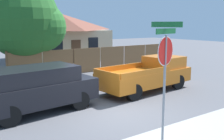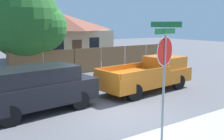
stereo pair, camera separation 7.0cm
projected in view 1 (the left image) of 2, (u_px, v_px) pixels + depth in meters
The scene contains 7 objects.
ground_plane at pixel (117, 113), 10.07m from camera, with size 80.00×80.00×0.00m, color #56565B.
wooden_fence at pixel (100, 59), 18.98m from camera, with size 13.06×0.12×1.81m.
house at pixel (60, 35), 25.38m from camera, with size 8.36×7.35×4.39m.
oak_tree at pixel (25, 21), 16.27m from camera, with size 5.00×4.77×6.04m.
red_suv at pixel (37, 88), 10.05m from camera, with size 4.66×2.33×1.77m.
orange_pickup at pixel (149, 74), 13.35m from camera, with size 5.35×2.38×1.68m.
stop_sign at pixel (165, 61), 7.25m from camera, with size 1.02×0.92×3.45m.
Camera 1 is at (-5.62, -7.82, 3.39)m, focal length 42.00 mm.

